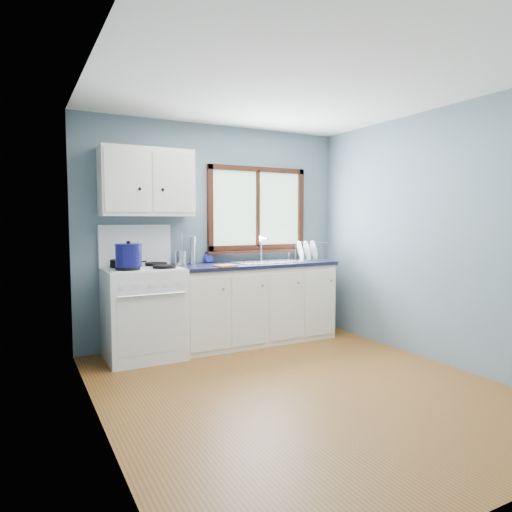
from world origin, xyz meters
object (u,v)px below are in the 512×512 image
stockpot (129,255)px  sink (269,267)px  utensil_crock (181,258)px  gas_range (143,310)px  skillet (123,262)px  base_cabinets (255,306)px  thermos (192,251)px  dish_rack (308,255)px

stockpot → sink: bearing=5.6°
stockpot → utensil_crock: 0.70m
gas_range → sink: size_ratio=1.62×
skillet → gas_range: bearing=-18.4°
base_cabinets → skillet: size_ratio=4.81×
base_cabinets → sink: sink is taller
gas_range → thermos: size_ratio=4.46×
skillet → sink: bearing=13.9°
dish_rack → utensil_crock: bearing=-165.1°
gas_range → stockpot: size_ratio=4.71×
utensil_crock → dish_rack: (1.61, -0.09, -0.02)m
sink → skillet: sink is taller
dish_rack → sink: bearing=-157.0°
skillet → stockpot: (0.01, -0.27, 0.09)m
sink → skillet: (-1.66, 0.11, 0.13)m
base_cabinets → skillet: skillet is taller
base_cabinets → stockpot: size_ratio=6.41×
base_cabinets → utensil_crock: (-0.85, 0.14, 0.59)m
gas_range → utensil_crock: bearing=18.9°
gas_range → skillet: gas_range is taller
skillet → stockpot: size_ratio=1.33×
stockpot → utensil_crock: size_ratio=0.72×
stockpot → utensil_crock: (0.63, 0.30, -0.07)m
stockpot → base_cabinets: bearing=6.2°
skillet → dish_rack: bearing=16.2°
gas_range → utensil_crock: (0.46, 0.16, 0.51)m
stockpot → thermos: thermos is taller
skillet → utensil_crock: utensil_crock is taller
thermos → base_cabinets: bearing=-13.5°
gas_range → thermos: gas_range is taller
base_cabinets → gas_range: bearing=-179.2°
gas_range → skillet: bearing=143.9°
thermos → dish_rack: size_ratio=0.57×
dish_rack → base_cabinets: bearing=-158.2°
skillet → thermos: bearing=22.2°
thermos → sink: bearing=-10.8°
stockpot → thermos: bearing=23.2°
base_cabinets → stockpot: stockpot is taller
base_cabinets → sink: (0.18, -0.00, 0.45)m
thermos → dish_rack: bearing=-4.6°
sink → dish_rack: (0.59, 0.05, 0.12)m
utensil_crock → skillet: bearing=-177.1°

